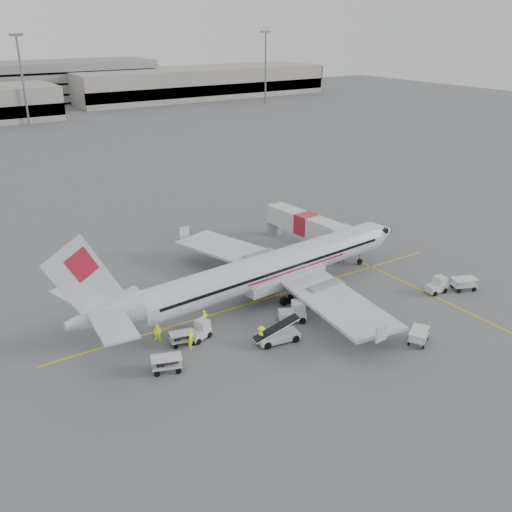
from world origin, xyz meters
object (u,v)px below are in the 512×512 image
object	(u,v)px
belt_loader	(278,328)
jet_bridge	(306,231)
tug_fore	(436,285)
tug_mid	(292,312)
aircraft	(272,247)
tug_aft	(199,331)

from	to	relation	value
belt_loader	jet_bridge	bearing A→B (deg)	55.10
jet_bridge	belt_loader	world-z (taller)	jet_bridge
tug_fore	tug_mid	xyz separation A→B (m)	(-15.52, 3.22, 0.12)
aircraft	jet_bridge	bearing A→B (deg)	33.30
belt_loader	tug_fore	distance (m)	18.71
belt_loader	tug_mid	distance (m)	3.90
jet_bridge	belt_loader	size ratio (longest dim) A/B	3.23
tug_mid	jet_bridge	bearing A→B (deg)	73.77
jet_bridge	aircraft	bearing A→B (deg)	-146.73
belt_loader	tug_aft	bearing A→B (deg)	151.93
tug_mid	tug_aft	distance (m)	8.75
jet_bridge	tug_mid	xyz separation A→B (m)	(-12.25, -13.72, -1.13)
jet_bridge	tug_mid	size ratio (longest dim) A/B	6.51
tug_mid	tug_aft	size ratio (longest dim) A/B	1.18
tug_mid	tug_aft	world-z (taller)	tug_mid
tug_fore	tug_aft	world-z (taller)	tug_fore
belt_loader	tug_aft	distance (m)	6.78
tug_fore	aircraft	bearing A→B (deg)	152.23
belt_loader	aircraft	bearing A→B (deg)	67.81
aircraft	tug_mid	xyz separation A→B (m)	(-1.33, -5.14, -4.29)
aircraft	belt_loader	bearing A→B (deg)	-126.12
jet_bridge	tug_fore	bearing A→B (deg)	-83.97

